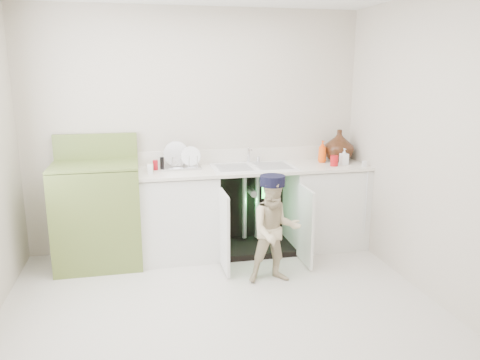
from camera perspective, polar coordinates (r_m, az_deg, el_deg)
The scene contains 5 objects.
ground at distance 3.91m, azimuth -2.14°, elevation -15.41°, with size 3.50×3.50×0.00m, color beige.
room_shell at distance 3.49m, azimuth -2.32°, elevation 2.93°, with size 6.00×5.50×1.26m.
counter_run at distance 4.94m, azimuth 1.98°, elevation -3.20°, with size 2.44×1.02×1.24m.
avocado_stove at distance 4.78m, azimuth -16.93°, elevation -3.85°, with size 0.81×0.65×1.26m.
repair_worker at distance 4.19m, azimuth 4.28°, elevation -5.99°, with size 0.48×0.65×0.98m.
Camera 1 is at (-0.60, -3.38, 1.87)m, focal length 35.00 mm.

